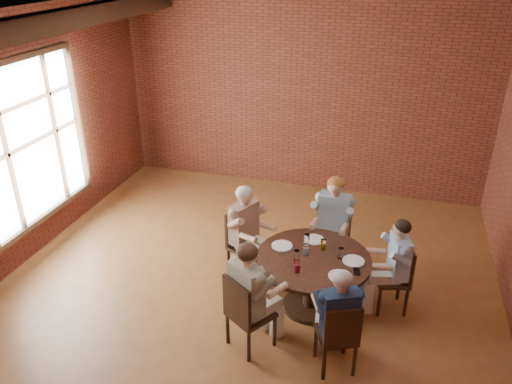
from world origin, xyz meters
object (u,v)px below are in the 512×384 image
(diner_b, at_px, (332,224))
(diner_d, at_px, (251,296))
(diner_c, at_px, (247,233))
(diner_a, at_px, (393,266))
(chair_c, at_px, (243,240))
(chair_d, at_px, (245,311))
(chair_a, at_px, (398,275))
(smartphone, at_px, (357,271))
(diner_e, at_px, (337,320))
(chair_e, at_px, (339,335))
(chair_b, at_px, (333,232))
(dining_table, at_px, (313,273))

(diner_b, distance_m, diner_d, 1.89)
(diner_c, height_order, diner_d, diner_d)
(diner_a, bearing_deg, chair_c, -113.10)
(diner_a, relative_size, chair_d, 1.32)
(diner_b, xyz_separation_m, diner_c, (-1.06, -0.50, -0.02))
(chair_a, relative_size, chair_c, 0.96)
(diner_c, relative_size, smartphone, 9.06)
(diner_e, bearing_deg, diner_d, -29.14)
(chair_c, relative_size, diner_e, 0.74)
(chair_a, distance_m, diner_d, 1.91)
(diner_c, height_order, chair_e, diner_c)
(diner_a, xyz_separation_m, chair_b, (-0.83, 0.78, -0.11))
(diner_a, xyz_separation_m, diner_e, (-0.51, -1.16, 0.00))
(diner_a, bearing_deg, diner_e, -40.24)
(diner_e, bearing_deg, dining_table, -90.00)
(diner_d, distance_m, smartphone, 1.26)
(dining_table, relative_size, chair_d, 1.46)
(diner_b, distance_m, chair_c, 1.24)
(chair_e, bearing_deg, chair_c, -69.41)
(chair_d, bearing_deg, diner_a, -109.19)
(diner_b, height_order, diner_c, diner_b)
(chair_b, distance_m, smartphone, 1.30)
(diner_c, bearing_deg, diner_d, -135.47)
(chair_a, xyz_separation_m, chair_e, (-0.55, -1.25, 0.00))
(dining_table, distance_m, chair_e, 1.06)
(diner_d, bearing_deg, chair_c, -35.61)
(diner_c, bearing_deg, smartphone, -86.78)
(diner_c, distance_m, smartphone, 1.63)
(chair_a, xyz_separation_m, chair_c, (-2.05, 0.21, 0.02))
(chair_d, bearing_deg, diner_b, -76.69)
(dining_table, bearing_deg, chair_a, 16.40)
(chair_c, relative_size, diner_c, 0.70)
(diner_c, distance_m, chair_d, 1.43)
(chair_b, relative_size, diner_c, 0.72)
(dining_table, bearing_deg, chair_d, -123.16)
(chair_a, bearing_deg, dining_table, -90.00)
(chair_b, xyz_separation_m, diner_e, (0.32, -1.94, 0.11))
(chair_b, height_order, chair_d, chair_b)
(chair_e, distance_m, diner_e, 0.16)
(chair_e, bearing_deg, diner_d, -32.89)
(chair_e, bearing_deg, diner_b, -104.52)
(dining_table, bearing_deg, chair_b, 84.85)
(diner_e, height_order, smartphone, diner_e)
(chair_e, relative_size, diner_e, 0.71)
(chair_a, xyz_separation_m, chair_d, (-1.59, -1.19, 0.02))
(chair_d, bearing_deg, smartphone, -113.05)
(chair_b, height_order, diner_b, diner_b)
(diner_a, height_order, chair_b, diner_a)
(chair_b, relative_size, smartphone, 6.55)
(chair_a, relative_size, diner_c, 0.67)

